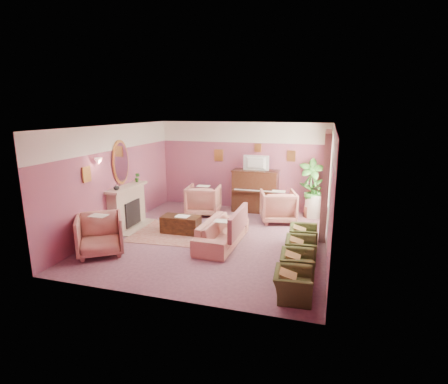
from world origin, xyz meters
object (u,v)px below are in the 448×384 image
(sofa, at_px, (222,228))
(floral_armchair_front, at_px, (100,232))
(floral_armchair_left, at_px, (203,198))
(olive_chair_a, at_px, (293,280))
(floral_armchair_right, at_px, (278,205))
(television, at_px, (256,162))
(olive_chair_d, at_px, (303,233))
(side_table, at_px, (314,206))
(olive_chair_b, at_px, (297,261))
(olive_chair_c, at_px, (301,246))
(coffee_table, at_px, (181,224))
(piano, at_px, (255,191))

(sofa, bearing_deg, floral_armchair_front, -151.74)
(floral_armchair_left, xyz_separation_m, olive_chair_a, (3.16, -4.24, -0.18))
(floral_armchair_right, distance_m, olive_chair_a, 4.27)
(television, xyz_separation_m, olive_chair_d, (1.69, -2.50, -1.28))
(olive_chair_a, relative_size, side_table, 1.07)
(floral_armchair_right, bearing_deg, sofa, -115.80)
(sofa, xyz_separation_m, olive_chair_b, (1.89, -1.20, -0.09))
(floral_armchair_left, bearing_deg, olive_chair_c, -39.45)
(television, distance_m, sofa, 3.18)
(olive_chair_c, xyz_separation_m, olive_chair_d, (0.00, 0.82, 0.00))
(sofa, xyz_separation_m, floral_armchair_front, (-2.46, -1.32, 0.09))
(floral_armchair_right, xyz_separation_m, olive_chair_d, (0.85, -1.72, -0.18))
(floral_armchair_left, bearing_deg, television, 25.98)
(coffee_table, xyz_separation_m, olive_chair_b, (3.17, -1.67, 0.10))
(piano, xyz_separation_m, sofa, (-0.20, -2.99, -0.24))
(floral_armchair_left, xyz_separation_m, floral_armchair_right, (2.32, -0.06, 0.00))
(coffee_table, xyz_separation_m, floral_armchair_front, (-1.18, -1.79, 0.28))
(floral_armchair_front, relative_size, olive_chair_b, 1.35)
(piano, bearing_deg, olive_chair_a, -71.38)
(television, xyz_separation_m, olive_chair_a, (1.69, -4.96, -1.28))
(sofa, distance_m, olive_chair_c, 1.93)
(coffee_table, bearing_deg, side_table, 35.93)
(coffee_table, bearing_deg, floral_armchair_right, 36.04)
(television, distance_m, side_table, 2.21)
(olive_chair_b, bearing_deg, floral_armchair_front, -178.42)
(floral_armchair_left, distance_m, olive_chair_b, 4.66)
(piano, bearing_deg, coffee_table, -120.41)
(floral_armchair_front, height_order, olive_chair_b, floral_armchair_front)
(piano, relative_size, side_table, 2.00)
(television, xyz_separation_m, side_table, (1.82, -0.08, -1.25))
(floral_armchair_left, bearing_deg, coffee_table, -90.14)
(television, relative_size, side_table, 1.14)
(piano, bearing_deg, floral_armchair_left, -152.47)
(television, xyz_separation_m, olive_chair_b, (1.69, -4.14, -1.28))
(floral_armchair_left, xyz_separation_m, side_table, (3.30, 0.64, -0.15))
(olive_chair_b, bearing_deg, floral_armchair_right, 104.11)
(piano, distance_m, olive_chair_c, 3.78)
(television, bearing_deg, olive_chair_d, -55.98)
(olive_chair_c, bearing_deg, floral_armchair_left, 140.55)
(piano, height_order, side_table, piano)
(floral_armchair_front, bearing_deg, television, 58.00)
(sofa, xyz_separation_m, side_table, (2.02, 2.86, -0.06))
(television, height_order, floral_armchair_front, television)
(television, relative_size, olive_chair_b, 1.07)
(floral_armchair_right, height_order, olive_chair_a, floral_armchair_right)
(piano, xyz_separation_m, olive_chair_c, (1.69, -3.37, -0.33))
(piano, xyz_separation_m, floral_armchair_front, (-2.66, -4.31, -0.15))
(piano, xyz_separation_m, television, (0.00, -0.05, 0.95))
(floral_armchair_right, distance_m, olive_chair_b, 3.47)
(olive_chair_b, xyz_separation_m, side_table, (0.13, 4.06, 0.03))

